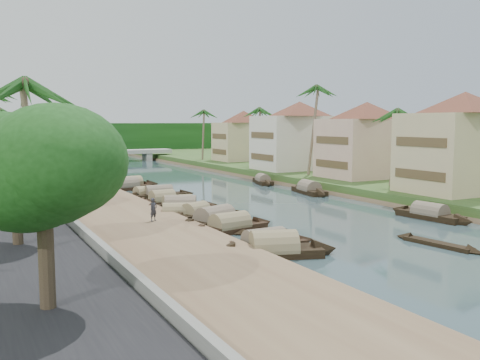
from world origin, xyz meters
name	(u,v)px	position (x,y,z in m)	size (l,w,h in m)	color
ground	(296,214)	(0.00, 0.00, 0.00)	(220.00, 220.00, 0.00)	#32474C
left_bank	(73,195)	(-16.00, 20.00, 0.40)	(10.00, 180.00, 0.80)	brown
right_bank	(331,178)	(19.00, 20.00, 0.60)	(16.00, 180.00, 1.20)	#2C4C1E
retaining_wall	(32,188)	(-20.20, 20.00, 1.35)	(0.40, 180.00, 1.10)	slate
treeline	(79,139)	(0.00, 100.00, 4.00)	(120.00, 14.00, 8.00)	#12390F
bridge	(105,154)	(0.00, 72.00, 1.72)	(28.00, 4.00, 2.40)	#99998F
building_near	(463,141)	(18.99, -2.00, 6.38)	(14.85, 14.85, 10.20)	tan
building_mid	(366,139)	(19.99, 14.00, 6.13)	(14.11, 14.11, 9.70)	#D3B095
building_far	(299,135)	(18.99, 28.00, 6.38)	(15.59, 15.59, 10.20)	beige
building_distant	(244,135)	(19.99, 48.00, 5.88)	(12.62, 12.62, 9.20)	tan
sampan_0	(265,244)	(-9.38, -10.45, 0.41)	(7.96, 1.96, 2.10)	black
sampan_1	(274,250)	(-9.66, -12.05, 0.42)	(8.58, 4.43, 2.46)	black
sampan_2	(230,227)	(-8.81, -4.20, 0.42)	(8.58, 3.15, 2.22)	black
sampan_3	(215,221)	(-8.75, -1.33, 0.42)	(9.02, 4.96, 2.39)	black
sampan_4	(177,215)	(-10.47, 2.80, 0.41)	(6.95, 4.01, 2.00)	black
sampan_5	(196,214)	(-8.98, 2.11, 0.41)	(6.54, 4.29, 2.10)	black
sampan_6	(181,209)	(-9.05, 5.46, 0.42)	(8.30, 5.31, 2.45)	black
sampan_7	(178,206)	(-8.74, 6.98, 0.41)	(8.22, 2.69, 2.16)	black
sampan_8	(162,200)	(-8.81, 11.20, 0.41)	(7.02, 2.37, 2.15)	black
sampan_9	(159,195)	(-7.72, 15.46, 0.41)	(8.44, 2.05, 2.13)	black
sampan_10	(145,195)	(-8.98, 16.38, 0.41)	(6.77, 2.76, 1.88)	black
sampan_11	(130,185)	(-8.01, 25.51, 0.42)	(8.15, 2.82, 2.29)	black
sampan_12	(124,187)	(-9.12, 24.26, 0.42)	(9.70, 3.88, 2.26)	black
sampan_13	(108,184)	(-10.21, 28.30, 0.42)	(8.97, 3.74, 2.38)	black
sampan_14	(430,214)	(8.96, -7.22, 0.41)	(2.43, 8.54, 2.06)	black
sampan_15	(309,190)	(9.27, 11.29, 0.42)	(3.09, 8.63, 2.26)	black
sampan_16	(263,181)	(9.40, 22.40, 0.41)	(3.41, 7.75, 1.91)	black
canoe_0	(438,244)	(1.65, -14.72, 0.10)	(1.82, 6.95, 0.91)	black
canoe_1	(263,232)	(-6.86, -5.85, 0.10)	(4.67, 1.76, 0.75)	black
canoe_2	(151,195)	(-7.77, 17.91, 0.10)	(5.03, 3.59, 0.79)	black
palm_1	(394,112)	(16.00, 4.92, 9.39)	(3.20, 3.20, 9.92)	brown
palm_2	(311,89)	(15.00, 19.34, 12.70)	(3.20, 3.20, 13.33)	brown
palm_3	(256,110)	(16.00, 36.31, 10.22)	(3.20, 3.20, 10.77)	brown
palm_4	(34,86)	(-23.00, -9.20, 10.24)	(3.20, 3.20, 10.59)	brown
palm_6	(3,112)	(-22.00, 29.55, 9.53)	(3.20, 3.20, 9.86)	brown
palm_7	(202,112)	(14.00, 53.25, 10.15)	(3.20, 3.20, 10.71)	brown
tree_0	(43,170)	(-24.00, -19.37, 6.59)	(5.18, 5.18, 7.39)	#463928
tree_1	(14,160)	(-24.00, -7.52, 6.20)	(4.77, 4.77, 6.84)	#463928
tree_6	(311,137)	(24.00, 31.94, 5.91)	(4.30, 4.30, 6.57)	#463928
person_near	(154,210)	(-13.83, -1.18, 1.69)	(0.65, 0.42, 1.78)	#25252C
person_far	(94,195)	(-15.82, 10.33, 1.52)	(0.70, 0.55, 1.45)	#322A23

